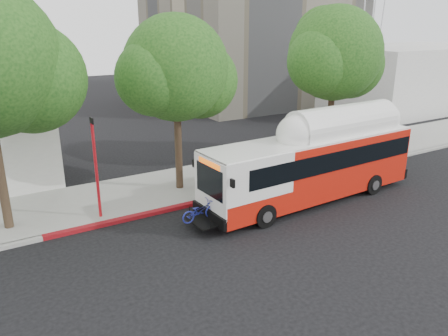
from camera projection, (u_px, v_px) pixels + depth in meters
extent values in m
plane|color=black|center=(265.00, 230.00, 17.97)|extent=(120.00, 120.00, 0.00)
cube|color=gray|center=(193.00, 182.00, 23.22)|extent=(60.00, 5.00, 0.15)
cube|color=gray|center=(217.00, 198.00, 21.11)|extent=(60.00, 0.30, 0.15)
cube|color=maroon|center=(160.00, 211.00, 19.64)|extent=(10.00, 0.32, 0.16)
sphere|color=#153E11|center=(30.00, 78.00, 17.04)|extent=(4.35, 4.35, 4.35)
cylinder|color=#2D2116|center=(178.00, 138.00, 21.49)|extent=(0.36, 0.36, 5.44)
sphere|color=#153E11|center=(176.00, 68.00, 20.42)|extent=(5.00, 5.00, 5.00)
sphere|color=#153E11|center=(200.00, 80.00, 21.48)|extent=(3.75, 3.75, 3.75)
cylinder|color=#2D2116|center=(330.00, 115.00, 26.20)|extent=(0.36, 0.36, 5.76)
sphere|color=#153E11|center=(335.00, 53.00, 25.07)|extent=(5.40, 5.40, 5.40)
sphere|color=#153E11|center=(350.00, 65.00, 26.19)|extent=(4.05, 4.05, 4.05)
cube|color=silver|center=(409.00, 76.00, 44.77)|extent=(20.00, 12.00, 6.00)
cube|color=red|center=(312.00, 167.00, 20.54)|extent=(11.28, 2.81, 2.71)
cube|color=black|center=(320.00, 154.00, 20.61)|extent=(10.16, 2.83, 0.89)
cube|color=white|center=(314.00, 138.00, 20.11)|extent=(11.27, 2.74, 0.09)
cube|color=white|center=(342.00, 128.00, 21.00)|extent=(6.03, 2.07, 0.51)
cube|color=black|center=(200.00, 221.00, 17.75)|extent=(0.80, 1.70, 0.06)
imported|color=navy|center=(200.00, 211.00, 17.61)|extent=(0.61, 1.62, 0.84)
cylinder|color=red|center=(97.00, 173.00, 18.32)|extent=(0.13, 0.13, 4.27)
cube|color=black|center=(91.00, 121.00, 17.62)|extent=(0.05, 0.43, 0.27)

